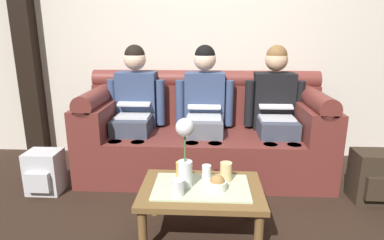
{
  "coord_description": "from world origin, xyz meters",
  "views": [
    {
      "loc": [
        0.04,
        -1.85,
        1.34
      ],
      "look_at": [
        -0.1,
        0.79,
        0.62
      ],
      "focal_mm": 30.49,
      "sensor_mm": 36.0,
      "label": 1
    }
  ],
  "objects_px": {
    "couch": "(204,135)",
    "person_right": "(275,107)",
    "person_middle": "(204,106)",
    "snack_bowl": "(217,184)",
    "coffee_table": "(201,194)",
    "cup_near_right": "(207,173)",
    "cup_near_left": "(181,170)",
    "cup_far_left": "(226,171)",
    "backpack_left": "(45,172)",
    "cup_far_center": "(178,187)",
    "backpack_right": "(374,177)",
    "flower_vase": "(185,151)",
    "person_left": "(135,105)"
  },
  "relations": [
    {
      "from": "couch",
      "to": "person_right",
      "type": "bearing_deg",
      "value": -0.33
    },
    {
      "from": "person_middle",
      "to": "snack_bowl",
      "type": "distance_m",
      "value": 1.14
    },
    {
      "from": "coffee_table",
      "to": "cup_near_right",
      "type": "distance_m",
      "value": 0.15
    },
    {
      "from": "person_right",
      "to": "coffee_table",
      "type": "height_order",
      "value": "person_right"
    },
    {
      "from": "couch",
      "to": "cup_near_left",
      "type": "height_order",
      "value": "couch"
    },
    {
      "from": "cup_far_left",
      "to": "backpack_left",
      "type": "height_order",
      "value": "cup_far_left"
    },
    {
      "from": "coffee_table",
      "to": "cup_near_left",
      "type": "bearing_deg",
      "value": 140.09
    },
    {
      "from": "couch",
      "to": "cup_far_center",
      "type": "height_order",
      "value": "couch"
    },
    {
      "from": "cup_near_left",
      "to": "backpack_right",
      "type": "distance_m",
      "value": 1.59
    },
    {
      "from": "cup_near_left",
      "to": "couch",
      "type": "bearing_deg",
      "value": 81.57
    },
    {
      "from": "person_middle",
      "to": "cup_near_left",
      "type": "height_order",
      "value": "person_middle"
    },
    {
      "from": "cup_far_left",
      "to": "backpack_left",
      "type": "relative_size",
      "value": 0.35
    },
    {
      "from": "flower_vase",
      "to": "person_middle",
      "type": "bearing_deg",
      "value": 84.37
    },
    {
      "from": "person_left",
      "to": "backpack_left",
      "type": "height_order",
      "value": "person_left"
    },
    {
      "from": "coffee_table",
      "to": "backpack_right",
      "type": "xyz_separation_m",
      "value": [
        1.38,
        0.54,
        -0.1
      ]
    },
    {
      "from": "cup_near_left",
      "to": "person_right",
      "type": "bearing_deg",
      "value": 49.51
    },
    {
      "from": "cup_far_left",
      "to": "backpack_right",
      "type": "distance_m",
      "value": 1.31
    },
    {
      "from": "snack_bowl",
      "to": "cup_near_right",
      "type": "bearing_deg",
      "value": 118.36
    },
    {
      "from": "backpack_right",
      "to": "backpack_left",
      "type": "bearing_deg",
      "value": 179.94
    },
    {
      "from": "couch",
      "to": "flower_vase",
      "type": "distance_m",
      "value": 1.11
    },
    {
      "from": "backpack_right",
      "to": "backpack_left",
      "type": "distance_m",
      "value": 2.73
    },
    {
      "from": "cup_near_right",
      "to": "backpack_right",
      "type": "distance_m",
      "value": 1.43
    },
    {
      "from": "cup_near_left",
      "to": "cup_near_right",
      "type": "bearing_deg",
      "value": -8.3
    },
    {
      "from": "cup_near_left",
      "to": "person_middle",
      "type": "bearing_deg",
      "value": 81.54
    },
    {
      "from": "cup_near_left",
      "to": "cup_near_right",
      "type": "xyz_separation_m",
      "value": [
        0.17,
        -0.03,
        -0.0
      ]
    },
    {
      "from": "person_right",
      "to": "coffee_table",
      "type": "relative_size",
      "value": 1.52
    },
    {
      "from": "backpack_left",
      "to": "cup_far_center",
      "type": "bearing_deg",
      "value": -28.73
    },
    {
      "from": "couch",
      "to": "cup_near_right",
      "type": "xyz_separation_m",
      "value": [
        0.03,
        -0.98,
        0.04
      ]
    },
    {
      "from": "person_middle",
      "to": "backpack_left",
      "type": "height_order",
      "value": "person_middle"
    },
    {
      "from": "cup_far_left",
      "to": "backpack_left",
      "type": "distance_m",
      "value": 1.59
    },
    {
      "from": "person_left",
      "to": "flower_vase",
      "type": "relative_size",
      "value": 2.64
    },
    {
      "from": "cup_far_center",
      "to": "backpack_left",
      "type": "height_order",
      "value": "cup_far_center"
    },
    {
      "from": "person_right",
      "to": "cup_far_center",
      "type": "distance_m",
      "value": 1.46
    },
    {
      "from": "cup_near_right",
      "to": "person_middle",
      "type": "bearing_deg",
      "value": 91.92
    },
    {
      "from": "couch",
      "to": "backpack_right",
      "type": "height_order",
      "value": "couch"
    },
    {
      "from": "person_right",
      "to": "flower_vase",
      "type": "relative_size",
      "value": 2.64
    },
    {
      "from": "couch",
      "to": "cup_far_left",
      "type": "relative_size",
      "value": 17.8
    },
    {
      "from": "flower_vase",
      "to": "cup_far_left",
      "type": "bearing_deg",
      "value": 22.1
    },
    {
      "from": "snack_bowl",
      "to": "cup_far_left",
      "type": "height_order",
      "value": "cup_far_left"
    },
    {
      "from": "cup_far_left",
      "to": "snack_bowl",
      "type": "bearing_deg",
      "value": -114.15
    },
    {
      "from": "backpack_right",
      "to": "couch",
      "type": "bearing_deg",
      "value": 158.95
    },
    {
      "from": "couch",
      "to": "cup_near_right",
      "type": "distance_m",
      "value": 0.98
    },
    {
      "from": "cup_near_left",
      "to": "cup_far_left",
      "type": "xyz_separation_m",
      "value": [
        0.31,
        -0.02,
        0.01
      ]
    },
    {
      "from": "person_right",
      "to": "coffee_table",
      "type": "xyz_separation_m",
      "value": [
        -0.67,
        -1.06,
        -0.36
      ]
    },
    {
      "from": "coffee_table",
      "to": "backpack_left",
      "type": "distance_m",
      "value": 1.46
    },
    {
      "from": "person_middle",
      "to": "cup_far_left",
      "type": "distance_m",
      "value": 1.01
    },
    {
      "from": "person_left",
      "to": "person_right",
      "type": "height_order",
      "value": "same"
    },
    {
      "from": "cup_far_left",
      "to": "backpack_left",
      "type": "xyz_separation_m",
      "value": [
        -1.51,
        0.44,
        -0.24
      ]
    },
    {
      "from": "person_left",
      "to": "cup_far_center",
      "type": "relative_size",
      "value": 12.1
    },
    {
      "from": "cup_near_left",
      "to": "cup_far_center",
      "type": "xyz_separation_m",
      "value": [
        -0.0,
        -0.24,
        -0.01
      ]
    }
  ]
}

